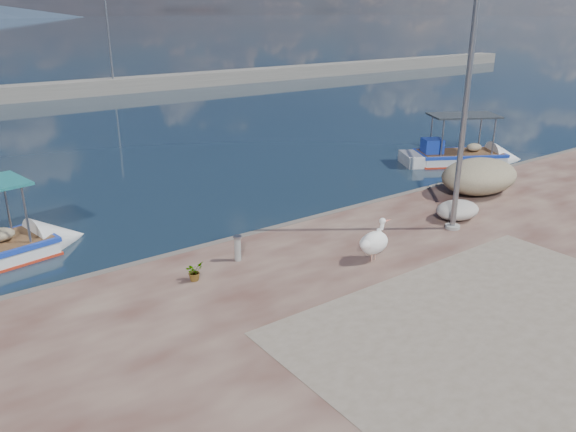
# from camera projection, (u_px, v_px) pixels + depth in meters

# --- Properties ---
(ground) EXTENTS (1400.00, 1400.00, 0.00)m
(ground) POSITION_uv_depth(u_px,v_px,m) (384.00, 314.00, 13.06)
(ground) COLOR #162635
(ground) RESTS_ON ground
(quay_patch) EXTENTS (9.00, 7.00, 0.01)m
(quay_patch) POSITION_uv_depth(u_px,v_px,m) (529.00, 339.00, 11.16)
(quay_patch) COLOR gray
(quay_patch) RESTS_ON quay
(breakwater) EXTENTS (120.00, 2.20, 7.50)m
(breakwater) POSITION_uv_depth(u_px,v_px,m) (12.00, 94.00, 43.22)
(breakwater) COLOR gray
(breakwater) RESTS_ON ground
(boat_right) EXTENTS (5.62, 4.17, 2.61)m
(boat_right) POSITION_uv_depth(u_px,v_px,m) (458.00, 159.00, 25.87)
(boat_right) COLOR white
(boat_right) RESTS_ON ground
(pelican) EXTENTS (1.16, 0.63, 1.11)m
(pelican) POSITION_uv_depth(u_px,v_px,m) (375.00, 242.00, 14.49)
(pelican) COLOR tan
(pelican) RESTS_ON quay
(lamp_post) EXTENTS (0.44, 0.96, 7.00)m
(lamp_post) POSITION_uv_depth(u_px,v_px,m) (463.00, 118.00, 15.70)
(lamp_post) COLOR gray
(lamp_post) RESTS_ON quay
(bollard_near) EXTENTS (0.22, 0.22, 0.68)m
(bollard_near) POSITION_uv_depth(u_px,v_px,m) (238.00, 247.00, 14.54)
(bollard_near) COLOR gray
(bollard_near) RESTS_ON quay
(potted_plant) EXTENTS (0.53, 0.50, 0.47)m
(potted_plant) POSITION_uv_depth(u_px,v_px,m) (194.00, 271.00, 13.51)
(potted_plant) COLOR #33722D
(potted_plant) RESTS_ON quay
(net_pile_d) EXTENTS (1.51, 1.13, 0.57)m
(net_pile_d) POSITION_uv_depth(u_px,v_px,m) (457.00, 210.00, 17.50)
(net_pile_d) COLOR #BBB5AD
(net_pile_d) RESTS_ON quay
(net_pile_c) EXTENTS (3.10, 2.22, 1.22)m
(net_pile_c) POSITION_uv_depth(u_px,v_px,m) (479.00, 176.00, 19.91)
(net_pile_c) COLOR tan
(net_pile_c) RESTS_ON quay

